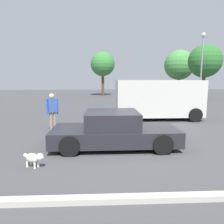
{
  "coord_description": "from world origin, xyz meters",
  "views": [
    {
      "loc": [
        -0.71,
        -6.85,
        2.33
      ],
      "look_at": [
        -0.27,
        2.26,
        0.9
      ],
      "focal_mm": 33.9,
      "sensor_mm": 36.0,
      "label": 1
    }
  ],
  "objects": [
    {
      "name": "tree_back_left",
      "position": [
        10.35,
        23.4,
        4.29
      ],
      "size": [
        4.21,
        4.21,
        6.41
      ],
      "color": "brown",
      "rests_on": "ground_plane"
    },
    {
      "name": "parking_curb",
      "position": [
        0.0,
        -3.13,
        0.06
      ],
      "size": [
        7.94,
        0.2,
        0.12
      ],
      "primitive_type": "cube",
      "color": "#B7B2A8",
      "rests_on": "ground_plane"
    },
    {
      "name": "light_post_near",
      "position": [
        9.54,
        14.81,
        4.64
      ],
      "size": [
        0.44,
        0.44,
        6.92
      ],
      "color": "gray",
      "rests_on": "ground_plane"
    },
    {
      "name": "pedestrian",
      "position": [
        -2.95,
        2.71,
        1.01
      ],
      "size": [
        0.49,
        0.42,
        1.69
      ],
      "rotation": [
        0.0,
        0.0,
        2.16
      ],
      "color": "gray",
      "rests_on": "ground_plane"
    },
    {
      "name": "ground_plane",
      "position": [
        0.0,
        0.0,
        0.0
      ],
      "size": [
        80.0,
        80.0,
        0.0
      ],
      "primitive_type": "plane",
      "color": "#424244"
    },
    {
      "name": "van_white",
      "position": [
        2.57,
        5.29,
        1.22
      ],
      "size": [
        4.85,
        2.24,
        2.26
      ],
      "rotation": [
        0.0,
        0.0,
        -0.0
      ],
      "color": "silver",
      "rests_on": "ground_plane"
    },
    {
      "name": "tree_back_center",
      "position": [
        -0.56,
        22.93,
        4.33
      ],
      "size": [
        3.32,
        3.32,
        6.03
      ],
      "color": "brown",
      "rests_on": "ground_plane"
    },
    {
      "name": "dog",
      "position": [
        -2.52,
        -1.42,
        0.26
      ],
      "size": [
        0.6,
        0.4,
        0.42
      ],
      "rotation": [
        0.0,
        0.0,
        5.83
      ],
      "color": "white",
      "rests_on": "ground_plane"
    },
    {
      "name": "sedan_foreground",
      "position": [
        -0.3,
        0.26,
        0.57
      ],
      "size": [
        4.28,
        1.98,
        1.23
      ],
      "rotation": [
        0.0,
        0.0,
        0.01
      ],
      "color": "#232328",
      "rests_on": "ground_plane"
    },
    {
      "name": "tree_back_right",
      "position": [
        11.17,
        17.51,
        4.34
      ],
      "size": [
        3.78,
        3.78,
        6.26
      ],
      "color": "brown",
      "rests_on": "ground_plane"
    }
  ]
}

